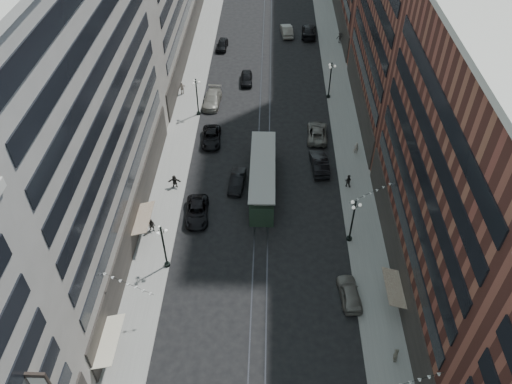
# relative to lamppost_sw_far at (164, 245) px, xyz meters

# --- Properties ---
(ground) EXTENTS (220.00, 220.00, 0.00)m
(ground) POSITION_rel_lamppost_sw_far_xyz_m (9.20, 32.00, -3.10)
(ground) COLOR black
(ground) RESTS_ON ground
(sidewalk_west) EXTENTS (4.00, 180.00, 0.15)m
(sidewalk_west) POSITION_rel_lamppost_sw_far_xyz_m (-1.80, 42.00, -3.02)
(sidewalk_west) COLOR gray
(sidewalk_west) RESTS_ON ground
(sidewalk_east) EXTENTS (4.00, 180.00, 0.15)m
(sidewalk_east) POSITION_rel_lamppost_sw_far_xyz_m (20.20, 42.00, -3.02)
(sidewalk_east) COLOR gray
(sidewalk_east) RESTS_ON ground
(rail_west) EXTENTS (0.12, 180.00, 0.02)m
(rail_west) POSITION_rel_lamppost_sw_far_xyz_m (8.50, 42.00, -3.09)
(rail_west) COLOR #2D2D33
(rail_west) RESTS_ON ground
(rail_east) EXTENTS (0.12, 180.00, 0.02)m
(rail_east) POSITION_rel_lamppost_sw_far_xyz_m (9.90, 42.00, -3.09)
(rail_east) COLOR #2D2D33
(rail_east) RESTS_ON ground
(building_west_mid) EXTENTS (8.00, 36.00, 28.00)m
(building_west_mid) POSITION_rel_lamppost_sw_far_xyz_m (-7.80, 5.00, 10.90)
(building_west_mid) COLOR gray
(building_west_mid) RESTS_ON ground
(building_east_mid) EXTENTS (8.00, 30.00, 24.00)m
(building_east_mid) POSITION_rel_lamppost_sw_far_xyz_m (26.20, -0.00, 8.90)
(building_east_mid) COLOR brown
(building_east_mid) RESTS_ON ground
(lamppost_sw_far) EXTENTS (1.03, 1.14, 5.52)m
(lamppost_sw_far) POSITION_rel_lamppost_sw_far_xyz_m (0.00, 0.00, 0.00)
(lamppost_sw_far) COLOR black
(lamppost_sw_far) RESTS_ON sidewalk_west
(lamppost_sw_mid) EXTENTS (1.03, 1.14, 5.52)m
(lamppost_sw_mid) POSITION_rel_lamppost_sw_far_xyz_m (0.00, 27.00, 0.00)
(lamppost_sw_mid) COLOR black
(lamppost_sw_mid) RESTS_ON sidewalk_west
(lamppost_se_far) EXTENTS (1.03, 1.14, 5.52)m
(lamppost_se_far) POSITION_rel_lamppost_sw_far_xyz_m (18.40, 4.00, 0.00)
(lamppost_se_far) COLOR black
(lamppost_se_far) RESTS_ON sidewalk_east
(lamppost_se_mid) EXTENTS (1.03, 1.14, 5.52)m
(lamppost_se_mid) POSITION_rel_lamppost_sw_far_xyz_m (18.40, 32.00, 0.00)
(lamppost_se_mid) COLOR black
(lamppost_se_mid) RESTS_ON sidewalk_east
(streetcar) EXTENTS (2.83, 12.77, 3.53)m
(streetcar) POSITION_rel_lamppost_sw_far_xyz_m (9.20, 11.92, -1.47)
(streetcar) COLOR #203324
(streetcar) RESTS_ON ground
(car_2) EXTENTS (2.80, 5.41, 1.46)m
(car_2) POSITION_rel_lamppost_sw_far_xyz_m (2.16, 7.08, -2.37)
(car_2) COLOR black
(car_2) RESTS_ON ground
(car_4) EXTENTS (2.22, 4.61, 1.52)m
(car_4) POSITION_rel_lamppost_sw_far_xyz_m (17.59, -3.27, -2.34)
(car_4) COLOR slate
(car_4) RESTS_ON ground
(pedestrian_2) EXTENTS (0.86, 0.55, 1.66)m
(pedestrian_2) POSITION_rel_lamppost_sw_far_xyz_m (-2.30, 4.59, -2.12)
(pedestrian_2) COLOR black
(pedestrian_2) RESTS_ON sidewalk_west
(pedestrian_4) EXTENTS (0.50, 0.99, 1.64)m
(pedestrian_4) POSITION_rel_lamppost_sw_far_xyz_m (20.70, -9.62, -2.13)
(pedestrian_4) COLOR #A09A85
(pedestrian_4) RESTS_ON sidewalk_east
(car_7) EXTENTS (2.62, 5.25, 1.43)m
(car_7) POSITION_rel_lamppost_sw_far_xyz_m (2.39, 20.85, -2.38)
(car_7) COLOR black
(car_7) RESTS_ON ground
(car_8) EXTENTS (2.64, 5.74, 1.62)m
(car_8) POSITION_rel_lamppost_sw_far_xyz_m (1.65, 29.94, -2.28)
(car_8) COLOR gray
(car_8) RESTS_ON ground
(car_9) EXTENTS (2.01, 4.40, 1.46)m
(car_9) POSITION_rel_lamppost_sw_far_xyz_m (1.67, 47.24, -2.36)
(car_9) COLOR black
(car_9) RESTS_ON ground
(car_10) EXTENTS (2.29, 5.43, 1.74)m
(car_10) POSITION_rel_lamppost_sw_far_xyz_m (16.00, 15.77, -2.23)
(car_10) COLOR black
(car_10) RESTS_ON ground
(car_11) EXTENTS (2.81, 5.60, 1.52)m
(car_11) POSITION_rel_lamppost_sw_far_xyz_m (16.16, 22.26, -2.34)
(car_11) COLOR #69665D
(car_11) RESTS_ON ground
(car_12) EXTENTS (2.88, 6.21, 1.76)m
(car_12) POSITION_rel_lamppost_sw_far_xyz_m (16.53, 52.64, -2.22)
(car_12) COLOR black
(car_12) RESTS_ON ground
(car_13) EXTENTS (1.86, 4.36, 1.47)m
(car_13) POSITION_rel_lamppost_sw_far_xyz_m (6.29, 36.07, -2.36)
(car_13) COLOR black
(car_13) RESTS_ON ground
(car_14) EXTENTS (2.34, 5.36, 1.72)m
(car_14) POSITION_rel_lamppost_sw_far_xyz_m (12.65, 52.86, -2.24)
(car_14) COLOR gray
(car_14) RESTS_ON ground
(pedestrian_5) EXTENTS (1.54, 0.51, 1.64)m
(pedestrian_5) POSITION_rel_lamppost_sw_far_xyz_m (-0.98, 11.75, -2.13)
(pedestrian_5) COLOR black
(pedestrian_5) RESTS_ON sidewalk_west
(pedestrian_6) EXTENTS (1.22, 0.92, 1.90)m
(pedestrian_6) POSITION_rel_lamppost_sw_far_xyz_m (-2.96, 32.30, -2.00)
(pedestrian_6) COLOR #B1A292
(pedestrian_6) RESTS_ON sidewalk_west
(pedestrian_7) EXTENTS (0.89, 0.65, 1.63)m
(pedestrian_7) POSITION_rel_lamppost_sw_far_xyz_m (19.10, 12.45, -2.13)
(pedestrian_7) COLOR black
(pedestrian_7) RESTS_ON sidewalk_east
(pedestrian_8) EXTENTS (0.63, 0.44, 1.68)m
(pedestrian_8) POSITION_rel_lamppost_sw_far_xyz_m (20.78, 18.74, -2.11)
(pedestrian_8) COLOR gray
(pedestrian_8) RESTS_ON sidewalk_east
(pedestrian_9) EXTENTS (1.25, 0.77, 1.81)m
(pedestrian_9) POSITION_rel_lamppost_sw_far_xyz_m (21.70, 49.78, -2.04)
(pedestrian_9) COLOR black
(pedestrian_9) RESTS_ON sidewalk_east
(car_extra_0) EXTENTS (1.98, 4.64, 1.49)m
(car_extra_0) POSITION_rel_lamppost_sw_far_xyz_m (6.23, 12.25, -2.35)
(car_extra_0) COLOR black
(car_extra_0) RESTS_ON ground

